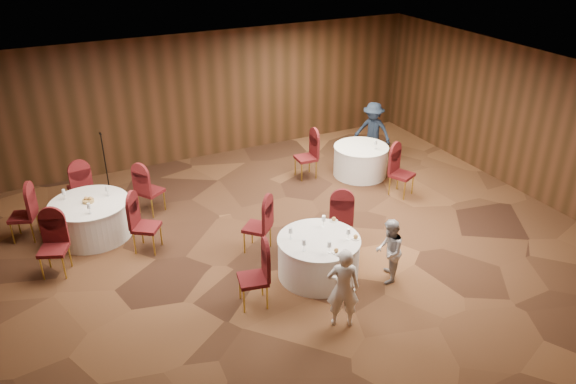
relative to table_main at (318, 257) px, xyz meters
name	(u,v)px	position (x,y,z in m)	size (l,w,h in m)	color
ground	(283,249)	(-0.21, 1.01, -0.38)	(12.00, 12.00, 0.00)	black
room_shell	(283,155)	(-0.21, 1.01, 1.59)	(12.00, 12.00, 12.00)	silver
table_main	(318,257)	(0.00, 0.00, 0.00)	(1.45, 1.45, 0.74)	silver
table_left	(91,219)	(-3.38, 3.15, 0.00)	(1.53, 1.53, 0.74)	silver
table_right	(360,161)	(2.93, 3.21, 0.00)	(1.31, 1.31, 0.74)	silver
chairs_main	(286,239)	(-0.35, 0.60, 0.12)	(2.98, 2.15, 1.00)	#440D0D
chairs_left	(92,212)	(-3.35, 3.17, 0.12)	(3.19, 2.94, 1.00)	#440D0D
chairs_right	(352,166)	(2.44, 2.80, 0.12)	(2.13, 2.40, 1.00)	#440D0D
tabletop_main	(329,234)	(0.15, -0.09, 0.47)	(1.12, 1.08, 0.22)	silver
tabletop_left	(88,199)	(-3.38, 3.15, 0.45)	(0.86, 0.88, 0.22)	silver
tabletop_right	(376,143)	(3.15, 2.95, 0.52)	(0.08, 0.08, 0.22)	silver
mic_stand	(107,176)	(-2.75, 4.92, 0.04)	(0.24, 0.24, 1.46)	black
woman_a	(343,288)	(-0.31, -1.33, 0.32)	(0.50, 0.33, 1.38)	white
woman_b	(389,251)	(1.01, -0.67, 0.22)	(0.57, 0.45, 1.18)	#B8B8BD
man_c	(373,131)	(3.74, 3.94, 0.38)	(0.97, 0.56, 1.50)	black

